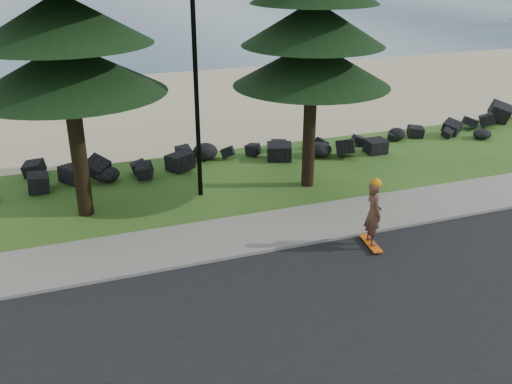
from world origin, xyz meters
TOP-DOWN VIEW (x-y plane):
  - ground at (0.00, 0.00)m, footprint 160.00×160.00m
  - road at (0.00, -4.50)m, footprint 160.00×7.00m
  - kerb at (0.00, -0.90)m, footprint 160.00×0.20m
  - sidewalk at (0.00, 0.20)m, footprint 160.00×2.00m
  - beach_sand at (0.00, 14.50)m, footprint 160.00×15.00m
  - ocean at (0.00, 51.00)m, footprint 160.00×58.00m
  - seawall_boulders at (0.00, 5.60)m, footprint 60.00×2.40m
  - lamp_post at (0.00, 3.20)m, footprint 0.25×0.14m
  - skateboarder at (3.31, -1.58)m, footprint 0.48×1.04m

SIDE VIEW (x-z plane):
  - ground at x=0.00m, z-range 0.00..0.00m
  - seawall_boulders at x=0.00m, z-range -0.55..0.55m
  - ocean at x=0.00m, z-range 0.00..0.01m
  - beach_sand at x=0.00m, z-range 0.00..0.01m
  - road at x=0.00m, z-range 0.00..0.02m
  - sidewalk at x=0.00m, z-range 0.00..0.08m
  - kerb at x=0.00m, z-range 0.00..0.10m
  - skateboarder at x=3.31m, z-range 0.01..1.91m
  - lamp_post at x=0.00m, z-range 0.06..8.20m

